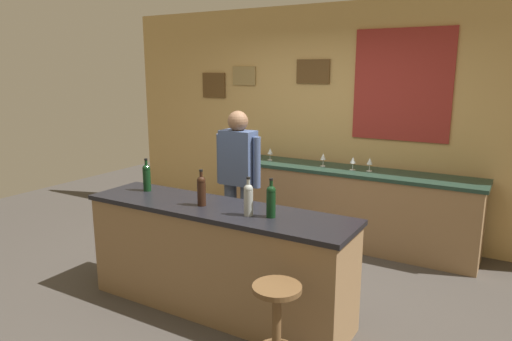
{
  "coord_description": "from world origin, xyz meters",
  "views": [
    {
      "loc": [
        2.14,
        -3.38,
        2.03
      ],
      "look_at": [
        -0.11,
        0.45,
        1.05
      ],
      "focal_mm": 32.41,
      "sensor_mm": 36.0,
      "label": 1
    }
  ],
  "objects_px": {
    "wine_glass_c": "(353,160)",
    "wine_glass_b": "(323,157)",
    "wine_bottle_a": "(147,176)",
    "coffee_mug": "(249,155)",
    "wine_bottle_c": "(248,198)",
    "bartender": "(238,177)",
    "wine_bottle_d": "(271,200)",
    "wine_glass_a": "(270,152)",
    "bar_stool": "(277,317)",
    "wine_bottle_b": "(201,190)",
    "wine_glass_d": "(370,162)"
  },
  "relations": [
    {
      "from": "wine_bottle_b",
      "to": "wine_glass_b",
      "type": "height_order",
      "value": "wine_bottle_b"
    },
    {
      "from": "wine_glass_d",
      "to": "coffee_mug",
      "type": "distance_m",
      "value": 1.57
    },
    {
      "from": "wine_bottle_a",
      "to": "wine_glass_d",
      "type": "relative_size",
      "value": 1.97
    },
    {
      "from": "bartender",
      "to": "wine_glass_b",
      "type": "xyz_separation_m",
      "value": [
        0.48,
        1.11,
        0.07
      ]
    },
    {
      "from": "wine_bottle_a",
      "to": "wine_glass_d",
      "type": "distance_m",
      "value": 2.48
    },
    {
      "from": "wine_bottle_b",
      "to": "coffee_mug",
      "type": "xyz_separation_m",
      "value": [
        -0.79,
        2.05,
        -0.11
      ]
    },
    {
      "from": "wine_bottle_c",
      "to": "wine_glass_c",
      "type": "height_order",
      "value": "wine_bottle_c"
    },
    {
      "from": "wine_bottle_d",
      "to": "wine_glass_c",
      "type": "xyz_separation_m",
      "value": [
        -0.05,
        2.04,
        -0.05
      ]
    },
    {
      "from": "wine_bottle_b",
      "to": "coffee_mug",
      "type": "bearing_deg",
      "value": 111.06
    },
    {
      "from": "coffee_mug",
      "to": "wine_glass_d",
      "type": "bearing_deg",
      "value": 1.59
    },
    {
      "from": "wine_glass_a",
      "to": "coffee_mug",
      "type": "distance_m",
      "value": 0.3
    },
    {
      "from": "wine_bottle_c",
      "to": "wine_glass_b",
      "type": "xyz_separation_m",
      "value": [
        -0.25,
        2.11,
        -0.05
      ]
    },
    {
      "from": "bar_stool",
      "to": "wine_bottle_a",
      "type": "distance_m",
      "value": 1.94
    },
    {
      "from": "wine_bottle_b",
      "to": "wine_glass_d",
      "type": "bearing_deg",
      "value": 69.56
    },
    {
      "from": "coffee_mug",
      "to": "wine_glass_a",
      "type": "bearing_deg",
      "value": 8.32
    },
    {
      "from": "wine_glass_a",
      "to": "wine_glass_d",
      "type": "relative_size",
      "value": 1.0
    },
    {
      "from": "bar_stool",
      "to": "coffee_mug",
      "type": "xyz_separation_m",
      "value": [
        -1.79,
        2.59,
        0.49
      ]
    },
    {
      "from": "wine_bottle_a",
      "to": "wine_glass_b",
      "type": "height_order",
      "value": "wine_bottle_a"
    },
    {
      "from": "bar_stool",
      "to": "wine_bottle_b",
      "type": "distance_m",
      "value": 1.28
    },
    {
      "from": "bartender",
      "to": "wine_glass_a",
      "type": "bearing_deg",
      "value": 101.98
    },
    {
      "from": "wine_bottle_b",
      "to": "wine_glass_c",
      "type": "distance_m",
      "value": 2.15
    },
    {
      "from": "wine_bottle_c",
      "to": "wine_glass_d",
      "type": "relative_size",
      "value": 1.97
    },
    {
      "from": "bartender",
      "to": "coffee_mug",
      "type": "xyz_separation_m",
      "value": [
        -0.53,
        1.07,
        0.01
      ]
    },
    {
      "from": "bartender",
      "to": "bar_stool",
      "type": "height_order",
      "value": "bartender"
    },
    {
      "from": "wine_glass_a",
      "to": "wine_glass_c",
      "type": "relative_size",
      "value": 1.0
    },
    {
      "from": "wine_glass_c",
      "to": "wine_glass_b",
      "type": "bearing_deg",
      "value": 177.0
    },
    {
      "from": "wine_glass_b",
      "to": "coffee_mug",
      "type": "distance_m",
      "value": 1.01
    },
    {
      "from": "bar_stool",
      "to": "wine_glass_a",
      "type": "distance_m",
      "value": 3.08
    },
    {
      "from": "bar_stool",
      "to": "wine_glass_a",
      "type": "bearing_deg",
      "value": 119.61
    },
    {
      "from": "wine_glass_b",
      "to": "wine_glass_d",
      "type": "relative_size",
      "value": 1.0
    },
    {
      "from": "bartender",
      "to": "coffee_mug",
      "type": "relative_size",
      "value": 12.96
    },
    {
      "from": "wine_glass_a",
      "to": "wine_bottle_a",
      "type": "bearing_deg",
      "value": -96.6
    },
    {
      "from": "wine_bottle_b",
      "to": "wine_glass_d",
      "type": "relative_size",
      "value": 1.97
    },
    {
      "from": "coffee_mug",
      "to": "bar_stool",
      "type": "bearing_deg",
      "value": -55.42
    },
    {
      "from": "bar_stool",
      "to": "wine_bottle_d",
      "type": "xyz_separation_m",
      "value": [
        -0.35,
        0.56,
        0.6
      ]
    },
    {
      "from": "wine_bottle_c",
      "to": "wine_bottle_d",
      "type": "distance_m",
      "value": 0.18
    },
    {
      "from": "wine_bottle_c",
      "to": "coffee_mug",
      "type": "height_order",
      "value": "wine_bottle_c"
    },
    {
      "from": "bar_stool",
      "to": "wine_glass_c",
      "type": "distance_m",
      "value": 2.69
    },
    {
      "from": "wine_glass_c",
      "to": "wine_glass_a",
      "type": "bearing_deg",
      "value": 178.56
    },
    {
      "from": "bar_stool",
      "to": "wine_glass_b",
      "type": "relative_size",
      "value": 4.39
    },
    {
      "from": "wine_glass_d",
      "to": "coffee_mug",
      "type": "height_order",
      "value": "wine_glass_d"
    },
    {
      "from": "wine_glass_b",
      "to": "wine_glass_d",
      "type": "height_order",
      "value": "same"
    },
    {
      "from": "wine_bottle_a",
      "to": "wine_bottle_c",
      "type": "bearing_deg",
      "value": -7.47
    },
    {
      "from": "wine_bottle_a",
      "to": "coffee_mug",
      "type": "xyz_separation_m",
      "value": [
        -0.06,
        1.92,
        -0.11
      ]
    },
    {
      "from": "wine_bottle_a",
      "to": "coffee_mug",
      "type": "height_order",
      "value": "wine_bottle_a"
    },
    {
      "from": "coffee_mug",
      "to": "wine_bottle_a",
      "type": "bearing_deg",
      "value": -88.14
    },
    {
      "from": "bartender",
      "to": "wine_glass_b",
      "type": "height_order",
      "value": "bartender"
    },
    {
      "from": "coffee_mug",
      "to": "wine_bottle_d",
      "type": "bearing_deg",
      "value": -54.77
    },
    {
      "from": "wine_bottle_a",
      "to": "wine_glass_b",
      "type": "xyz_separation_m",
      "value": [
        0.95,
        1.96,
        -0.05
      ]
    },
    {
      "from": "bartender",
      "to": "wine_glass_a",
      "type": "height_order",
      "value": "bartender"
    }
  ]
}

